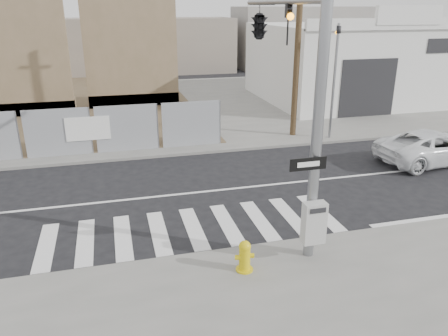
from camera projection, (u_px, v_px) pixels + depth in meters
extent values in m
plane|color=black|center=(180.00, 194.00, 14.85)|extent=(100.00, 100.00, 0.00)
cube|color=slate|center=(143.00, 107.00, 27.51)|extent=(50.00, 20.00, 0.12)
cylinder|color=gray|center=(318.00, 119.00, 9.84)|extent=(0.26, 0.26, 7.00)
cylinder|color=gray|center=(280.00, 2.00, 11.32)|extent=(0.14, 5.20, 0.14)
cube|color=#B2B2AF|center=(314.00, 223.00, 10.43)|extent=(0.55, 0.30, 1.05)
cube|color=black|center=(308.00, 164.00, 9.98)|extent=(0.90, 0.03, 0.30)
cube|color=silver|center=(309.00, 164.00, 9.96)|extent=(0.55, 0.01, 0.12)
imported|color=black|center=(288.00, 25.00, 10.97)|extent=(0.16, 0.20, 1.00)
imported|color=black|center=(259.00, 22.00, 12.96)|extent=(0.53, 2.48, 1.00)
cylinder|color=gray|center=(334.00, 83.00, 19.99)|extent=(0.12, 0.12, 5.20)
imported|color=black|center=(339.00, 25.00, 19.12)|extent=(0.16, 0.20, 1.00)
cube|color=brown|center=(9.00, 44.00, 23.52)|extent=(6.00, 0.50, 8.00)
cube|color=brown|center=(21.00, 108.00, 25.13)|extent=(6.00, 1.30, 0.80)
cube|color=brown|center=(130.00, 40.00, 25.98)|extent=(5.50, 0.50, 8.00)
cube|color=brown|center=(134.00, 99.00, 27.60)|extent=(5.50, 1.30, 0.80)
cube|color=silver|center=(354.00, 62.00, 29.11)|extent=(12.00, 10.00, 4.80)
cube|color=silver|center=(407.00, 24.00, 23.67)|extent=(12.00, 0.30, 0.60)
cube|color=silver|center=(409.00, 15.00, 23.47)|extent=(4.00, 0.30, 1.00)
cube|color=black|center=(368.00, 88.00, 24.36)|extent=(3.40, 0.06, 3.20)
cylinder|color=#4E3D24|center=(299.00, 27.00, 19.61)|extent=(0.28, 0.28, 10.00)
cylinder|color=gold|center=(244.00, 269.00, 10.37)|extent=(0.52, 0.52, 0.04)
cylinder|color=gold|center=(245.00, 259.00, 10.27)|extent=(0.34, 0.34, 0.61)
sphere|color=gold|center=(245.00, 247.00, 10.16)|extent=(0.29, 0.29, 0.29)
cylinder|color=gold|center=(238.00, 257.00, 10.21)|extent=(0.17, 0.15, 0.11)
cylinder|color=gold|center=(251.00, 256.00, 10.29)|extent=(0.17, 0.15, 0.11)
imported|color=white|center=(434.00, 147.00, 17.69)|extent=(4.93, 2.57, 1.33)
cube|color=red|center=(107.00, 150.00, 18.94)|extent=(0.38, 0.38, 0.03)
cone|color=red|center=(107.00, 143.00, 18.82)|extent=(0.34, 0.34, 0.68)
cylinder|color=silver|center=(107.00, 141.00, 18.79)|extent=(0.26, 0.26, 0.08)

